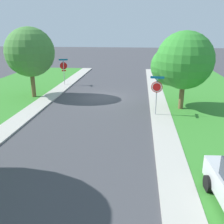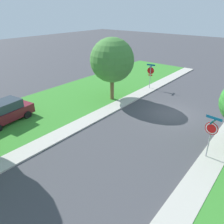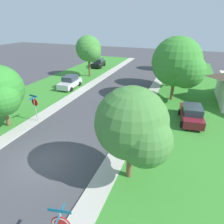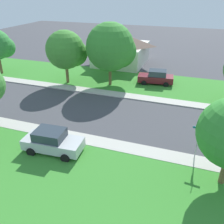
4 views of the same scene
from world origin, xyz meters
TOP-DOWN VIEW (x-y plane):
  - sidewalk_east at (4.70, 12.00)m, footprint 1.40×56.00m
  - lawn_east at (9.40, 12.00)m, footprint 8.00×56.00m
  - sidewalk_west at (-4.70, 12.00)m, footprint 1.40×56.00m
  - lawn_west at (-9.40, 12.00)m, footprint 8.00×56.00m
  - stop_sign_far_corner at (-4.31, 4.49)m, footprint 0.92×0.92m
  - car_silver_across_road at (-6.81, 14.34)m, footprint 2.26×4.41m
  - car_maroon_near_corner at (9.59, 9.67)m, footprint 2.43×4.49m
  - tree_across_left at (6.56, 20.06)m, footprint 4.94×4.60m
  - tree_sidewalk_near at (7.63, 14.70)m, footprint 6.01×5.60m
  - house_right_setback at (16.82, 16.43)m, footprint 9.04×7.84m

SIDE VIEW (x-z plane):
  - lawn_east at x=9.40m, z-range 0.00..0.08m
  - lawn_west at x=-9.40m, z-range 0.00..0.08m
  - sidewalk_east at x=4.70m, z-range 0.00..0.10m
  - sidewalk_west at x=-4.70m, z-range 0.00..0.10m
  - car_silver_across_road at x=-6.81m, z-range -0.01..1.75m
  - car_maroon_near_corner at x=9.59m, z-range -0.01..1.75m
  - stop_sign_far_corner at x=-4.31m, z-range 0.50..3.27m
  - house_right_setback at x=16.82m, z-range 0.08..4.68m
  - tree_across_left at x=6.56m, z-range 0.78..7.25m
  - tree_sidewalk_near at x=7.63m, z-range 0.75..8.21m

